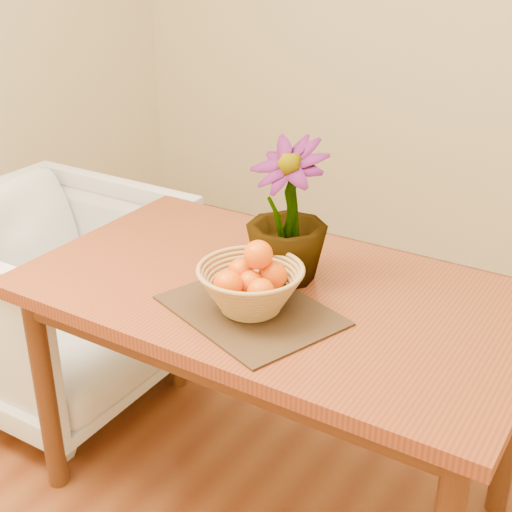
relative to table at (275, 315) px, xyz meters
The scene contains 6 objects.
table is the anchor object (origin of this frame).
placemat 0.17m from the table, 84.99° to the right, with size 0.43×0.32×0.01m, color #392615.
wicker_basket 0.21m from the table, 84.99° to the right, with size 0.27×0.27×0.11m.
orange_pile 0.24m from the table, 84.43° to the right, with size 0.17×0.18×0.13m.
potted_plant 0.29m from the table, 93.59° to the left, with size 0.22×0.22×0.40m, color #184714.
armchair 1.03m from the table, behind, with size 0.82×0.77×0.84m, color gray.
Camera 1 is at (0.87, -1.19, 1.67)m, focal length 50.00 mm.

